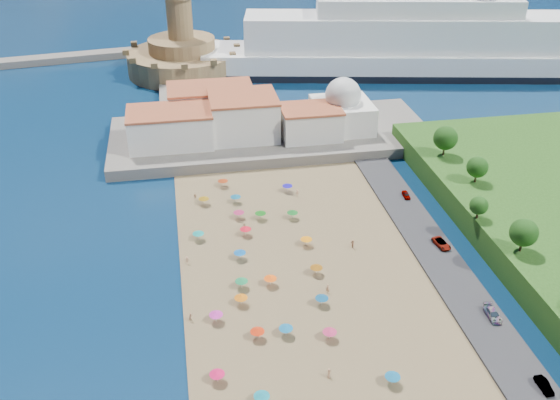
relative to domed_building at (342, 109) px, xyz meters
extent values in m
plane|color=#071938|center=(-30.00, -71.00, -8.97)|extent=(700.00, 700.00, 0.00)
cube|color=#59544C|center=(-20.00, 2.00, -7.47)|extent=(90.00, 36.00, 3.00)
cube|color=#59544C|center=(-42.00, 37.00, -7.77)|extent=(18.00, 70.00, 2.40)
cube|color=silver|center=(-48.00, -2.00, -1.47)|extent=(22.00, 14.00, 9.00)
cube|color=silver|center=(-28.00, 0.00, -0.47)|extent=(18.00, 16.00, 11.00)
cube|color=silver|center=(-10.00, -4.00, -1.97)|extent=(16.00, 12.00, 8.00)
cube|color=silver|center=(-36.00, 12.00, -0.97)|extent=(24.00, 14.00, 10.00)
cube|color=silver|center=(0.00, 0.00, -1.97)|extent=(16.00, 16.00, 8.00)
sphere|color=silver|center=(0.00, 0.00, 4.03)|extent=(10.00, 10.00, 10.00)
cylinder|color=silver|center=(0.00, 0.00, 7.83)|extent=(1.20, 1.20, 1.60)
cylinder|color=#997F4C|center=(-42.00, 67.00, -4.97)|extent=(40.00, 40.00, 8.00)
cylinder|color=#997F4C|center=(-42.00, 67.00, 1.53)|extent=(24.00, 24.00, 5.00)
cylinder|color=#997F4C|center=(-42.00, 67.00, 11.03)|extent=(9.00, 9.00, 14.00)
cube|color=black|center=(40.55, 51.60, -7.74)|extent=(154.46, 51.23, 2.46)
cube|color=white|center=(40.55, 51.60, -4.42)|extent=(153.40, 50.64, 9.12)
cube|color=white|center=(40.55, 51.60, 6.22)|extent=(122.80, 40.91, 12.15)
cube|color=white|center=(40.55, 51.60, 15.33)|extent=(72.30, 27.35, 6.08)
cylinder|color=gray|center=(-22.37, -41.53, -7.72)|extent=(0.07, 0.07, 2.00)
cone|color=#12691F|center=(-22.37, -41.53, -6.82)|extent=(2.50, 2.50, 0.60)
cylinder|color=gray|center=(-37.19, -93.15, -7.72)|extent=(0.07, 0.07, 2.00)
cone|color=#0F7E92|center=(-37.19, -93.15, -6.82)|extent=(2.50, 2.50, 0.60)
cylinder|color=gray|center=(-31.20, -64.71, -7.72)|extent=(0.07, 0.07, 2.00)
cone|color=#FF560B|center=(-31.20, -64.71, -6.82)|extent=(2.50, 2.50, 0.60)
cylinder|color=gray|center=(-43.72, -46.50, -7.72)|extent=(0.07, 0.07, 2.00)
cone|color=#0E877F|center=(-43.72, -46.50, -6.82)|extent=(2.50, 2.50, 0.60)
cylinder|color=gray|center=(-37.42, -69.48, -7.72)|extent=(0.07, 0.07, 2.00)
cone|color=orange|center=(-37.42, -69.48, -6.82)|extent=(2.50, 2.50, 0.60)
cylinder|color=gray|center=(-21.14, -28.97, -7.72)|extent=(0.07, 0.07, 2.00)
cone|color=#180DAE|center=(-21.14, -28.97, -6.82)|extent=(2.50, 2.50, 0.60)
cylinder|color=gray|center=(-34.21, -39.33, -7.72)|extent=(0.07, 0.07, 2.00)
cone|color=#A62351|center=(-34.21, -39.33, -6.82)|extent=(2.50, 2.50, 0.60)
cylinder|color=gray|center=(-34.10, -32.13, -7.72)|extent=(0.07, 0.07, 2.00)
cone|color=#0D597E|center=(-34.10, -32.13, -6.82)|extent=(2.50, 2.50, 0.60)
cylinder|color=gray|center=(-42.31, -73.38, -7.72)|extent=(0.07, 0.07, 2.00)
cone|color=#C42A9B|center=(-42.31, -73.38, -6.82)|extent=(2.50, 2.50, 0.60)
cylinder|color=gray|center=(-29.48, -40.54, -7.72)|extent=(0.07, 0.07, 2.00)
cone|color=#126914|center=(-29.48, -40.54, -6.82)|extent=(2.50, 2.50, 0.60)
cylinder|color=gray|center=(-23.71, -81.21, -7.72)|extent=(0.07, 0.07, 2.00)
cone|color=#C22958|center=(-23.71, -81.21, -6.82)|extent=(2.50, 2.50, 0.60)
cylinder|color=gray|center=(-22.92, -72.17, -7.72)|extent=(0.07, 0.07, 2.00)
cone|color=navy|center=(-22.92, -72.17, -6.82)|extent=(2.50, 2.50, 0.60)
cylinder|color=gray|center=(-16.56, -92.84, -7.72)|extent=(0.07, 0.07, 2.00)
cone|color=#0F6192|center=(-16.56, -92.84, -6.82)|extent=(2.50, 2.50, 0.60)
cylinder|color=gray|center=(-30.86, -79.03, -7.72)|extent=(0.07, 0.07, 2.00)
cone|color=#10659A|center=(-30.86, -79.03, -6.82)|extent=(2.50, 2.50, 0.60)
cylinder|color=gray|center=(-21.58, -52.67, -7.72)|extent=(0.07, 0.07, 2.00)
cone|color=orange|center=(-21.58, -52.67, -6.82)|extent=(2.50, 2.50, 0.60)
cylinder|color=gray|center=(-36.72, -64.55, -7.72)|extent=(0.07, 0.07, 2.00)
cone|color=#157941|center=(-36.72, -64.55, -6.82)|extent=(2.50, 2.50, 0.60)
cylinder|color=gray|center=(-43.38, -87.54, -7.72)|extent=(0.07, 0.07, 2.00)
cone|color=#DA114D|center=(-43.38, -87.54, -6.82)|extent=(2.50, 2.50, 0.60)
cylinder|color=gray|center=(-35.89, -55.12, -7.72)|extent=(0.07, 0.07, 2.00)
cone|color=#0D5BB0|center=(-35.89, -55.12, -6.82)|extent=(2.50, 2.50, 0.60)
cylinder|color=gray|center=(-21.76, -62.83, -7.72)|extent=(0.07, 0.07, 2.00)
cone|color=#8E510C|center=(-21.76, -62.83, -6.82)|extent=(2.50, 2.50, 0.60)
cylinder|color=gray|center=(-36.28, -23.73, -7.72)|extent=(0.07, 0.07, 2.00)
cone|color=#99300D|center=(-36.28, -23.73, -6.82)|extent=(2.50, 2.50, 0.60)
cylinder|color=gray|center=(-33.60, -46.54, -7.72)|extent=(0.07, 0.07, 2.00)
cone|color=red|center=(-33.60, -46.54, -6.82)|extent=(2.50, 2.50, 0.60)
cylinder|color=gray|center=(-35.77, -78.94, -7.72)|extent=(0.07, 0.07, 2.00)
cone|color=red|center=(-35.77, -78.94, -6.82)|extent=(2.50, 2.50, 0.60)
cylinder|color=gray|center=(-41.52, -31.74, -7.72)|extent=(0.07, 0.07, 2.00)
cone|color=#8D650C|center=(-41.52, -31.74, -6.82)|extent=(2.50, 2.50, 0.60)
imported|color=tan|center=(-12.22, -55.11, -7.80)|extent=(0.78, 1.78, 1.86)
imported|color=tan|center=(-46.52, -54.70, -7.92)|extent=(1.18, 0.92, 1.60)
imported|color=tan|center=(-20.96, -68.85, -7.78)|extent=(0.81, 0.68, 1.89)
imported|color=tan|center=(-43.40, -28.84, -7.91)|extent=(1.00, 0.51, 1.63)
imported|color=tan|center=(-25.92, -89.69, -7.86)|extent=(0.73, 0.95, 1.73)
imported|color=tan|center=(-19.25, -31.51, -7.88)|extent=(1.13, 0.69, 1.69)
imported|color=tan|center=(-33.73, -44.61, -7.82)|extent=(1.08, 0.99, 1.81)
imported|color=tan|center=(-46.68, -72.31, -7.87)|extent=(1.03, 0.95, 1.70)
imported|color=gray|center=(6.00, -81.24, -7.55)|extent=(2.22, 5.04, 1.44)
imported|color=gray|center=(6.00, -58.41, -7.59)|extent=(2.99, 5.20, 1.36)
imported|color=gray|center=(6.00, -37.30, -7.67)|extent=(1.65, 3.63, 1.21)
imported|color=gray|center=(6.00, -98.19, -7.62)|extent=(1.41, 3.99, 1.31)
cylinder|color=#382314|center=(16.39, -69.91, -1.48)|extent=(0.50, 0.50, 2.98)
sphere|color=#14380F|center=(16.39, -69.91, 1.20)|extent=(5.36, 5.36, 5.36)
cylinder|color=#382314|center=(13.65, -57.14, -1.90)|extent=(0.50, 0.50, 2.15)
sphere|color=#14380F|center=(13.65, -57.14, 0.04)|extent=(3.88, 3.88, 3.88)
cylinder|color=#382314|center=(20.35, -42.14, -1.62)|extent=(0.50, 0.50, 2.72)
sphere|color=#14380F|center=(20.35, -42.14, 0.83)|extent=(4.89, 4.89, 4.89)
cylinder|color=#382314|center=(18.80, -27.42, -1.31)|extent=(0.50, 0.50, 3.34)
sphere|color=#14380F|center=(18.80, -27.42, 1.70)|extent=(6.01, 6.01, 6.01)
camera|label=1|loc=(-46.12, -158.94, 64.76)|focal=40.00mm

